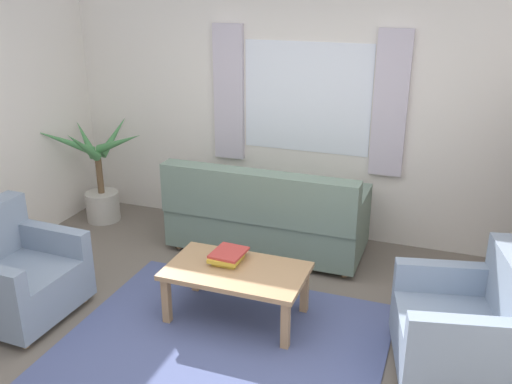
{
  "coord_description": "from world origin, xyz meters",
  "views": [
    {
      "loc": [
        1.45,
        -3.23,
        2.58
      ],
      "look_at": [
        0.01,
        0.7,
        0.98
      ],
      "focal_mm": 39.52,
      "sensor_mm": 36.0,
      "label": 1
    }
  ],
  "objects_px": {
    "armchair_right": "(467,327)",
    "couch": "(266,218)",
    "coffee_table": "(236,275)",
    "armchair_left": "(13,274)",
    "book_stack_on_table": "(228,256)",
    "potted_plant": "(99,181)"
  },
  "relations": [
    {
      "from": "armchair_right",
      "to": "couch",
      "type": "bearing_deg",
      "value": -136.27
    },
    {
      "from": "couch",
      "to": "coffee_table",
      "type": "xyz_separation_m",
      "value": [
        0.17,
        -1.19,
        0.01
      ]
    },
    {
      "from": "armchair_left",
      "to": "book_stack_on_table",
      "type": "distance_m",
      "value": 1.73
    },
    {
      "from": "armchair_left",
      "to": "potted_plant",
      "type": "xyz_separation_m",
      "value": [
        -0.45,
        1.84,
        0.12
      ]
    },
    {
      "from": "couch",
      "to": "potted_plant",
      "type": "xyz_separation_m",
      "value": [
        -1.98,
        0.09,
        0.11
      ]
    },
    {
      "from": "armchair_left",
      "to": "potted_plant",
      "type": "height_order",
      "value": "potted_plant"
    },
    {
      "from": "potted_plant",
      "to": "armchair_left",
      "type": "bearing_deg",
      "value": -76.33
    },
    {
      "from": "couch",
      "to": "book_stack_on_table",
      "type": "height_order",
      "value": "couch"
    },
    {
      "from": "coffee_table",
      "to": "book_stack_on_table",
      "type": "relative_size",
      "value": 3.46
    },
    {
      "from": "armchair_left",
      "to": "armchair_right",
      "type": "bearing_deg",
      "value": -80.05
    },
    {
      "from": "coffee_table",
      "to": "armchair_right",
      "type": "bearing_deg",
      "value": -2.27
    },
    {
      "from": "couch",
      "to": "armchair_left",
      "type": "relative_size",
      "value": 2.16
    },
    {
      "from": "armchair_right",
      "to": "potted_plant",
      "type": "height_order",
      "value": "potted_plant"
    },
    {
      "from": "armchair_right",
      "to": "potted_plant",
      "type": "xyz_separation_m",
      "value": [
        -3.88,
        1.35,
        0.12
      ]
    },
    {
      "from": "couch",
      "to": "coffee_table",
      "type": "relative_size",
      "value": 1.73
    },
    {
      "from": "book_stack_on_table",
      "to": "armchair_right",
      "type": "bearing_deg",
      "value": -5.41
    },
    {
      "from": "book_stack_on_table",
      "to": "potted_plant",
      "type": "distance_m",
      "value": 2.36
    },
    {
      "from": "armchair_left",
      "to": "armchair_right",
      "type": "height_order",
      "value": "same"
    },
    {
      "from": "armchair_right",
      "to": "potted_plant",
      "type": "bearing_deg",
      "value": -121.89
    },
    {
      "from": "armchair_left",
      "to": "potted_plant",
      "type": "distance_m",
      "value": 1.9
    },
    {
      "from": "couch",
      "to": "armchair_left",
      "type": "bearing_deg",
      "value": 48.66
    },
    {
      "from": "armchair_right",
      "to": "armchair_left",
      "type": "bearing_deg",
      "value": -94.56
    }
  ]
}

